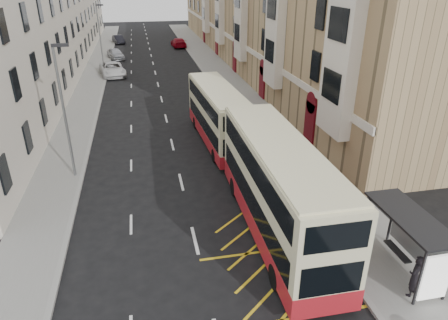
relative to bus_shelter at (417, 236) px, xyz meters
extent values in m
plane|color=black|center=(-8.34, 0.39, -2.14)|extent=(200.00, 200.00, 0.00)
cube|color=slate|center=(-0.34, 30.39, -2.06)|extent=(4.00, 120.00, 0.15)
cube|color=slate|center=(-15.84, 30.39, -2.06)|extent=(3.00, 120.00, 0.15)
cube|color=gray|center=(-2.34, 30.39, -2.06)|extent=(0.25, 120.00, 0.15)
cube|color=gray|center=(-14.34, 30.39, -2.06)|extent=(0.25, 120.00, 0.15)
cube|color=tan|center=(6.66, 45.89, 5.36)|extent=(10.00, 79.00, 15.00)
cube|color=beige|center=(1.63, 45.89, 1.86)|extent=(0.18, 79.00, 0.50)
cube|color=beige|center=(1.31, 10.39, 5.36)|extent=(0.80, 3.20, 10.00)
cube|color=beige|center=(1.31, 22.39, 5.36)|extent=(0.80, 3.20, 10.00)
cube|color=beige|center=(1.31, 34.39, 5.36)|extent=(0.80, 3.20, 10.00)
cube|color=beige|center=(1.31, 46.39, 5.36)|extent=(0.80, 3.20, 10.00)
cube|color=beige|center=(1.31, 58.39, 5.36)|extent=(0.80, 3.20, 10.00)
cube|color=#51070F|center=(1.61, 14.39, -0.44)|extent=(0.20, 1.60, 3.00)
cube|color=#51070F|center=(1.61, 26.39, -0.44)|extent=(0.20, 1.60, 3.00)
cube|color=#51070F|center=(1.61, 38.39, -0.44)|extent=(0.20, 1.60, 3.00)
cube|color=#51070F|center=(1.61, 50.39, -0.44)|extent=(0.20, 1.60, 3.00)
cube|color=#51070F|center=(1.61, 62.39, -0.44)|extent=(0.20, 1.60, 3.00)
cube|color=beige|center=(-21.84, 45.89, 4.36)|extent=(9.00, 79.00, 13.00)
cube|color=black|center=(-0.78, -1.51, -0.69)|extent=(0.08, 0.08, 2.60)
cube|color=black|center=(-0.78, 2.29, -0.69)|extent=(0.08, 0.08, 2.60)
cube|color=black|center=(0.50, 2.29, -0.69)|extent=(0.08, 0.08, 2.60)
cube|color=black|center=(-0.14, 0.39, 0.66)|extent=(1.65, 4.25, 0.10)
cube|color=gray|center=(0.53, 0.39, -0.56)|extent=(0.04, 3.60, 1.95)
cube|color=white|center=(-0.14, -1.56, -0.74)|extent=(1.19, 0.12, 2.00)
cube|color=black|center=(0.11, 0.99, -1.54)|extent=(0.35, 1.60, 0.06)
cylinder|color=#AC1B26|center=(-2.09, 2.89, -1.49)|extent=(0.06, 0.06, 1.00)
cylinder|color=#AC1B26|center=(-2.09, 6.14, -1.49)|extent=(0.06, 0.06, 1.00)
cylinder|color=#AC1B26|center=(-2.09, 9.39, -1.49)|extent=(0.06, 0.06, 1.00)
cube|color=#AC1B26|center=(-2.09, 6.14, -1.01)|extent=(0.05, 6.50, 0.06)
cube|color=#AC1B26|center=(-2.09, 6.14, -1.44)|extent=(0.05, 6.50, 0.06)
cylinder|color=slate|center=(-14.74, 12.39, 2.01)|extent=(0.16, 0.16, 8.00)
cube|color=black|center=(-14.34, 12.39, 5.91)|extent=(0.90, 0.18, 0.18)
cylinder|color=slate|center=(-14.74, 42.39, 2.01)|extent=(0.16, 0.16, 8.00)
cube|color=black|center=(-14.34, 42.39, 5.91)|extent=(0.90, 0.18, 0.18)
cube|color=beige|center=(-4.33, 4.38, 0.37)|extent=(2.81, 11.87, 4.25)
cube|color=#AC1922|center=(-4.33, 4.38, -1.28)|extent=(2.84, 11.90, 0.97)
cube|color=black|center=(-4.33, 4.38, -0.15)|extent=(2.84, 10.92, 1.18)
cube|color=black|center=(-4.33, 4.38, 1.69)|extent=(2.84, 10.92, 1.08)
cube|color=beige|center=(-4.33, 4.38, 2.54)|extent=(2.70, 11.40, 0.13)
cube|color=black|center=(-4.27, 10.28, -0.09)|extent=(2.29, 0.11, 1.40)
cube|color=black|center=(-4.27, 10.28, 2.12)|extent=(1.89, 0.10, 0.48)
cube|color=black|center=(-4.39, -1.52, -0.09)|extent=(2.29, 0.11, 1.29)
cylinder|color=black|center=(-5.51, 8.18, -1.60)|extent=(0.31, 1.08, 1.08)
cylinder|color=black|center=(-3.08, 8.16, -1.60)|extent=(0.31, 1.08, 1.08)
cylinder|color=black|center=(-5.59, 0.60, -1.60)|extent=(0.31, 1.08, 1.08)
cylinder|color=black|center=(-3.15, 0.58, -1.60)|extent=(0.31, 1.08, 1.08)
cube|color=beige|center=(-4.89, 16.14, 0.08)|extent=(2.91, 10.58, 3.76)
cube|color=#AC1922|center=(-4.89, 16.14, -1.38)|extent=(2.94, 10.61, 0.86)
cube|color=black|center=(-4.89, 16.14, -0.38)|extent=(2.91, 9.75, 1.05)
cube|color=black|center=(-4.89, 16.14, 1.24)|extent=(2.91, 9.75, 0.95)
cube|color=beige|center=(-4.89, 16.14, 1.99)|extent=(2.80, 10.16, 0.11)
cube|color=black|center=(-5.16, 21.35, -0.33)|extent=(2.02, 0.18, 1.24)
cube|color=black|center=(-5.16, 21.35, 1.62)|extent=(1.67, 0.16, 0.43)
cube|color=black|center=(-4.62, 10.93, -0.33)|extent=(2.02, 0.18, 1.14)
cylinder|color=black|center=(-6.14, 19.43, -1.66)|extent=(0.32, 0.96, 0.95)
cylinder|color=black|center=(-3.99, 19.54, -1.66)|extent=(0.32, 0.96, 0.95)
cylinder|color=black|center=(-5.79, 12.74, -1.66)|extent=(0.32, 0.96, 0.95)
cylinder|color=black|center=(-3.64, 12.85, -1.66)|extent=(0.32, 0.96, 0.95)
imported|color=black|center=(-0.55, -1.02, -1.07)|extent=(0.80, 0.73, 1.83)
imported|color=black|center=(-0.41, 5.29, -1.10)|extent=(0.90, 0.72, 1.77)
imported|color=black|center=(-0.84, 7.69, -1.14)|extent=(1.03, 0.49, 1.70)
imported|color=silver|center=(-13.54, 39.73, -1.32)|extent=(3.70, 6.26, 1.63)
imported|color=#A2A4AA|center=(-13.54, 50.49, -1.36)|extent=(3.03, 4.91, 1.56)
imported|color=black|center=(-13.54, 65.06, -1.42)|extent=(2.51, 4.58, 1.43)
imported|color=maroon|center=(-3.37, 59.00, -1.36)|extent=(2.44, 5.43, 1.55)
camera|label=1|loc=(-10.19, -11.20, 9.49)|focal=32.00mm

